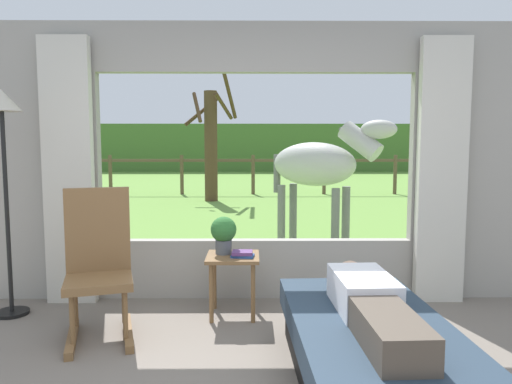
{
  "coord_description": "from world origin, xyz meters",
  "views": [
    {
      "loc": [
        -0.03,
        -2.3,
        1.46
      ],
      "look_at": [
        0.0,
        1.8,
        1.05
      ],
      "focal_mm": 34.33,
      "sensor_mm": 36.0,
      "label": 1
    }
  ],
  "objects_px": {
    "recliner_sofa": "(367,349)",
    "rocking_chair": "(99,264)",
    "pasture_tree": "(211,141)",
    "book_stack": "(242,254)",
    "reclining_person": "(370,303)",
    "horse": "(319,165)",
    "potted_plant": "(224,233)",
    "floor_lamp_left": "(3,134)",
    "side_table": "(233,266)"
  },
  "relations": [
    {
      "from": "reclining_person",
      "to": "side_table",
      "type": "distance_m",
      "value": 1.51
    },
    {
      "from": "rocking_chair",
      "to": "potted_plant",
      "type": "bearing_deg",
      "value": 10.58
    },
    {
      "from": "book_stack",
      "to": "horse",
      "type": "height_order",
      "value": "horse"
    },
    {
      "from": "book_stack",
      "to": "pasture_tree",
      "type": "xyz_separation_m",
      "value": [
        -0.92,
        8.15,
        0.95
      ]
    },
    {
      "from": "recliner_sofa",
      "to": "reclining_person",
      "type": "relative_size",
      "value": 1.21
    },
    {
      "from": "reclining_person",
      "to": "potted_plant",
      "type": "relative_size",
      "value": 4.48
    },
    {
      "from": "rocking_chair",
      "to": "book_stack",
      "type": "xyz_separation_m",
      "value": [
        1.08,
        0.34,
        0.0
      ]
    },
    {
      "from": "reclining_person",
      "to": "pasture_tree",
      "type": "xyz_separation_m",
      "value": [
        -1.7,
        9.33,
        0.97
      ]
    },
    {
      "from": "rocking_chair",
      "to": "potted_plant",
      "type": "height_order",
      "value": "rocking_chair"
    },
    {
      "from": "reclining_person",
      "to": "rocking_chair",
      "type": "distance_m",
      "value": 2.04
    },
    {
      "from": "recliner_sofa",
      "to": "horse",
      "type": "height_order",
      "value": "horse"
    },
    {
      "from": "horse",
      "to": "floor_lamp_left",
      "type": "bearing_deg",
      "value": -12.98
    },
    {
      "from": "side_table",
      "to": "horse",
      "type": "height_order",
      "value": "horse"
    },
    {
      "from": "side_table",
      "to": "floor_lamp_left",
      "type": "bearing_deg",
      "value": 178.89
    },
    {
      "from": "potted_plant",
      "to": "floor_lamp_left",
      "type": "relative_size",
      "value": 0.17
    },
    {
      "from": "side_table",
      "to": "horse",
      "type": "relative_size",
      "value": 0.3
    },
    {
      "from": "reclining_person",
      "to": "rocking_chair",
      "type": "relative_size",
      "value": 1.28
    },
    {
      "from": "floor_lamp_left",
      "to": "rocking_chair",
      "type": "bearing_deg",
      "value": -26.24
    },
    {
      "from": "recliner_sofa",
      "to": "potted_plant",
      "type": "height_order",
      "value": "potted_plant"
    },
    {
      "from": "potted_plant",
      "to": "horse",
      "type": "xyz_separation_m",
      "value": [
        1.16,
        2.57,
        0.45
      ]
    },
    {
      "from": "recliner_sofa",
      "to": "horse",
      "type": "bearing_deg",
      "value": 84.49
    },
    {
      "from": "side_table",
      "to": "floor_lamp_left",
      "type": "xyz_separation_m",
      "value": [
        -1.89,
        0.04,
        1.11
      ]
    },
    {
      "from": "recliner_sofa",
      "to": "pasture_tree",
      "type": "bearing_deg",
      "value": 98.18
    },
    {
      "from": "reclining_person",
      "to": "pasture_tree",
      "type": "height_order",
      "value": "pasture_tree"
    },
    {
      "from": "rocking_chair",
      "to": "pasture_tree",
      "type": "bearing_deg",
      "value": 72.79
    },
    {
      "from": "recliner_sofa",
      "to": "pasture_tree",
      "type": "relative_size",
      "value": 0.55
    },
    {
      "from": "recliner_sofa",
      "to": "rocking_chair",
      "type": "height_order",
      "value": "rocking_chair"
    },
    {
      "from": "book_stack",
      "to": "horse",
      "type": "xyz_separation_m",
      "value": [
        1.0,
        2.7,
        0.61
      ]
    },
    {
      "from": "rocking_chair",
      "to": "book_stack",
      "type": "height_order",
      "value": "rocking_chair"
    },
    {
      "from": "reclining_person",
      "to": "side_table",
      "type": "bearing_deg",
      "value": 122.47
    },
    {
      "from": "pasture_tree",
      "to": "potted_plant",
      "type": "bearing_deg",
      "value": -84.59
    },
    {
      "from": "reclining_person",
      "to": "horse",
      "type": "relative_size",
      "value": 0.83
    },
    {
      "from": "floor_lamp_left",
      "to": "horse",
      "type": "bearing_deg",
      "value": 41.12
    },
    {
      "from": "book_stack",
      "to": "reclining_person",
      "type": "bearing_deg",
      "value": -56.61
    },
    {
      "from": "recliner_sofa",
      "to": "pasture_tree",
      "type": "xyz_separation_m",
      "value": [
        -1.7,
        9.28,
        1.28
      ]
    },
    {
      "from": "book_stack",
      "to": "pasture_tree",
      "type": "bearing_deg",
      "value": 96.45
    },
    {
      "from": "recliner_sofa",
      "to": "potted_plant",
      "type": "xyz_separation_m",
      "value": [
        -0.94,
        1.25,
        0.48
      ]
    },
    {
      "from": "side_table",
      "to": "potted_plant",
      "type": "bearing_deg",
      "value": 143.13
    },
    {
      "from": "rocking_chair",
      "to": "book_stack",
      "type": "relative_size",
      "value": 5.59
    },
    {
      "from": "rocking_chair",
      "to": "floor_lamp_left",
      "type": "height_order",
      "value": "floor_lamp_left"
    },
    {
      "from": "side_table",
      "to": "recliner_sofa",
      "type": "bearing_deg",
      "value": -54.21
    },
    {
      "from": "side_table",
      "to": "pasture_tree",
      "type": "bearing_deg",
      "value": 95.93
    },
    {
      "from": "rocking_chair",
      "to": "potted_plant",
      "type": "xyz_separation_m",
      "value": [
        0.92,
        0.46,
        0.16
      ]
    },
    {
      "from": "recliner_sofa",
      "to": "reclining_person",
      "type": "bearing_deg",
      "value": -92.2
    },
    {
      "from": "book_stack",
      "to": "recliner_sofa",
      "type": "bearing_deg",
      "value": -55.46
    },
    {
      "from": "potted_plant",
      "to": "horse",
      "type": "distance_m",
      "value": 2.86
    },
    {
      "from": "potted_plant",
      "to": "horse",
      "type": "bearing_deg",
      "value": 65.74
    },
    {
      "from": "recliner_sofa",
      "to": "reclining_person",
      "type": "distance_m",
      "value": 0.31
    },
    {
      "from": "floor_lamp_left",
      "to": "reclining_person",
      "type": "bearing_deg",
      "value": -24.91
    },
    {
      "from": "book_stack",
      "to": "floor_lamp_left",
      "type": "bearing_deg",
      "value": 177.14
    }
  ]
}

